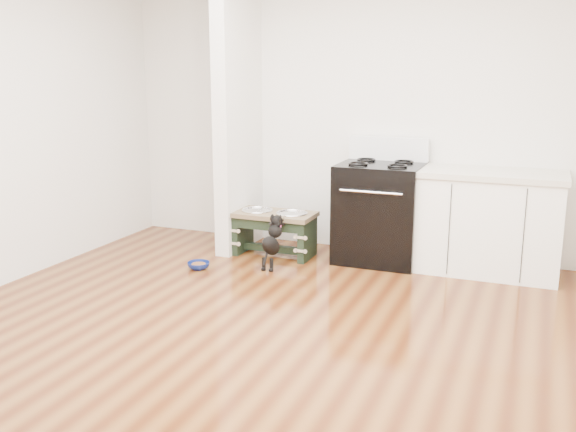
% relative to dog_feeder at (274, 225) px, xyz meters
% --- Properties ---
extents(ground, '(5.00, 5.00, 0.00)m').
position_rel_dog_feeder_xyz_m(ground, '(0.73, -1.94, -0.30)').
color(ground, '#4A210D').
rests_on(ground, ground).
extents(room_shell, '(5.00, 5.00, 5.00)m').
position_rel_dog_feeder_xyz_m(room_shell, '(0.73, -1.94, 1.32)').
color(room_shell, silver).
rests_on(room_shell, ground).
extents(partition_wall, '(0.15, 0.80, 2.70)m').
position_rel_dog_feeder_xyz_m(partition_wall, '(-0.44, 0.16, 1.05)').
color(partition_wall, silver).
rests_on(partition_wall, ground).
extents(oven_range, '(0.76, 0.69, 1.14)m').
position_rel_dog_feeder_xyz_m(oven_range, '(0.98, 0.22, 0.17)').
color(oven_range, black).
rests_on(oven_range, ground).
extents(cabinet_run, '(1.24, 0.64, 0.91)m').
position_rel_dog_feeder_xyz_m(cabinet_run, '(1.96, 0.24, 0.15)').
color(cabinet_run, white).
rests_on(cabinet_run, ground).
extents(dog_feeder, '(0.78, 0.42, 0.44)m').
position_rel_dog_feeder_xyz_m(dog_feeder, '(0.00, 0.00, 0.00)').
color(dog_feeder, black).
rests_on(dog_feeder, ground).
extents(puppy, '(0.14, 0.40, 0.48)m').
position_rel_dog_feeder_xyz_m(puppy, '(0.14, -0.36, -0.04)').
color(puppy, black).
rests_on(puppy, ground).
extents(floor_bowl, '(0.24, 0.24, 0.06)m').
position_rel_dog_feeder_xyz_m(floor_bowl, '(-0.46, -0.66, -0.27)').
color(floor_bowl, navy).
rests_on(floor_bowl, ground).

